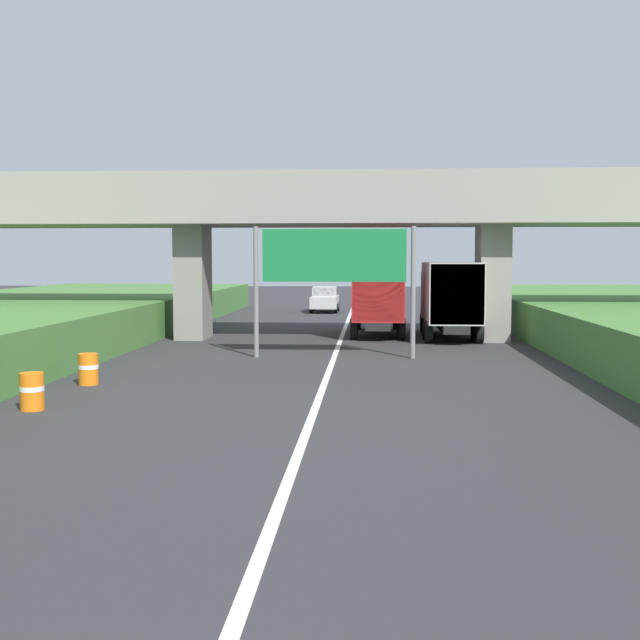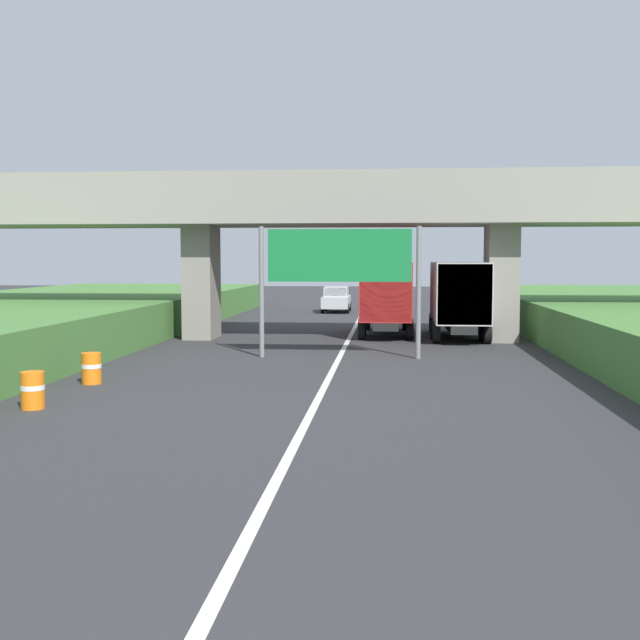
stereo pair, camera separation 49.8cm
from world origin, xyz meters
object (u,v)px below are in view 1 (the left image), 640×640
(truck_blue, at_px, (449,296))
(construction_barrel_3, at_px, (88,369))
(truck_red, at_px, (378,294))
(overhead_highway_sign, at_px, (334,263))
(construction_barrel_2, at_px, (32,391))
(car_silver, at_px, (325,299))

(truck_blue, bearing_deg, construction_barrel_3, -129.41)
(truck_red, bearing_deg, construction_barrel_3, -118.48)
(overhead_highway_sign, xyz_separation_m, truck_blue, (4.88, 7.55, -1.53))
(construction_barrel_2, bearing_deg, car_silver, 81.95)
(truck_blue, xyz_separation_m, truck_red, (-3.23, 1.32, 0.00))
(truck_blue, bearing_deg, overhead_highway_sign, -122.89)
(overhead_highway_sign, distance_m, construction_barrel_2, 12.77)
(truck_blue, relative_size, construction_barrel_3, 8.11)
(truck_blue, relative_size, truck_red, 1.00)
(truck_blue, xyz_separation_m, construction_barrel_3, (-11.63, -14.15, -1.47))
(truck_red, distance_m, car_silver, 16.13)
(overhead_highway_sign, bearing_deg, construction_barrel_3, -135.61)
(overhead_highway_sign, xyz_separation_m, truck_red, (1.65, 8.86, -1.53))
(overhead_highway_sign, relative_size, car_silver, 1.43)
(overhead_highway_sign, bearing_deg, car_silver, 94.12)
(construction_barrel_2, distance_m, construction_barrel_3, 3.83)
(car_silver, bearing_deg, construction_barrel_3, -99.06)
(construction_barrel_2, bearing_deg, truck_red, 66.53)
(overhead_highway_sign, bearing_deg, construction_barrel_2, -122.83)
(overhead_highway_sign, xyz_separation_m, construction_barrel_2, (-6.73, -10.43, -3.00))
(truck_red, bearing_deg, overhead_highway_sign, -100.54)
(construction_barrel_2, bearing_deg, construction_barrel_3, 90.25)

